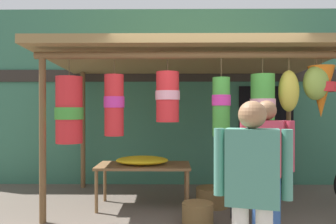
{
  "coord_description": "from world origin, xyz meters",
  "views": [
    {
      "loc": [
        -0.47,
        -4.57,
        1.53
      ],
      "look_at": [
        -0.53,
        1.08,
        1.48
      ],
      "focal_mm": 35.35,
      "sensor_mm": 36.0,
      "label": 1
    }
  ],
  "objects_px": {
    "display_table": "(144,168)",
    "flower_heap_on_table": "(143,160)",
    "wicker_basket_by_table": "(198,214)",
    "wicker_basket_spare": "(212,197)",
    "passerby_at_right": "(252,186)",
    "vendor_in_orange": "(266,161)",
    "folding_chair": "(251,186)"
  },
  "relations": [
    {
      "from": "wicker_basket_spare",
      "to": "vendor_in_orange",
      "type": "relative_size",
      "value": 0.31
    },
    {
      "from": "wicker_basket_by_table",
      "to": "wicker_basket_spare",
      "type": "distance_m",
      "value": 0.88
    },
    {
      "from": "flower_heap_on_table",
      "to": "wicker_basket_spare",
      "type": "xyz_separation_m",
      "value": [
        1.09,
        0.03,
        -0.58
      ]
    },
    {
      "from": "folding_chair",
      "to": "wicker_basket_by_table",
      "type": "height_order",
      "value": "folding_chair"
    },
    {
      "from": "display_table",
      "to": "wicker_basket_by_table",
      "type": "relative_size",
      "value": 3.48
    },
    {
      "from": "display_table",
      "to": "flower_heap_on_table",
      "type": "xyz_separation_m",
      "value": [
        -0.01,
        0.0,
        0.13
      ]
    },
    {
      "from": "wicker_basket_by_table",
      "to": "vendor_in_orange",
      "type": "height_order",
      "value": "vendor_in_orange"
    },
    {
      "from": "folding_chair",
      "to": "wicker_basket_spare",
      "type": "relative_size",
      "value": 1.68
    },
    {
      "from": "passerby_at_right",
      "to": "flower_heap_on_table",
      "type": "bearing_deg",
      "value": 112.23
    },
    {
      "from": "wicker_basket_spare",
      "to": "vendor_in_orange",
      "type": "distance_m",
      "value": 1.79
    },
    {
      "from": "flower_heap_on_table",
      "to": "wicker_basket_spare",
      "type": "height_order",
      "value": "flower_heap_on_table"
    },
    {
      "from": "flower_heap_on_table",
      "to": "vendor_in_orange",
      "type": "distance_m",
      "value": 2.14
    },
    {
      "from": "vendor_in_orange",
      "to": "folding_chair",
      "type": "bearing_deg",
      "value": 88.07
    },
    {
      "from": "flower_heap_on_table",
      "to": "folding_chair",
      "type": "bearing_deg",
      "value": -25.63
    },
    {
      "from": "folding_chair",
      "to": "passerby_at_right",
      "type": "height_order",
      "value": "passerby_at_right"
    },
    {
      "from": "folding_chair",
      "to": "vendor_in_orange",
      "type": "relative_size",
      "value": 0.52
    },
    {
      "from": "wicker_basket_by_table",
      "to": "folding_chair",
      "type": "bearing_deg",
      "value": 5.7
    },
    {
      "from": "folding_chair",
      "to": "display_table",
      "type": "bearing_deg",
      "value": 154.37
    },
    {
      "from": "wicker_basket_by_table",
      "to": "passerby_at_right",
      "type": "relative_size",
      "value": 0.26
    },
    {
      "from": "passerby_at_right",
      "to": "display_table",
      "type": "bearing_deg",
      "value": 112.08
    },
    {
      "from": "display_table",
      "to": "wicker_basket_spare",
      "type": "relative_size",
      "value": 2.89
    },
    {
      "from": "display_table",
      "to": "passerby_at_right",
      "type": "bearing_deg",
      "value": -67.92
    },
    {
      "from": "display_table",
      "to": "flower_heap_on_table",
      "type": "height_order",
      "value": "flower_heap_on_table"
    },
    {
      "from": "vendor_in_orange",
      "to": "wicker_basket_by_table",
      "type": "bearing_deg",
      "value": 134.66
    },
    {
      "from": "display_table",
      "to": "wicker_basket_spare",
      "type": "height_order",
      "value": "display_table"
    },
    {
      "from": "display_table",
      "to": "folding_chair",
      "type": "height_order",
      "value": "folding_chair"
    },
    {
      "from": "wicker_basket_spare",
      "to": "passerby_at_right",
      "type": "xyz_separation_m",
      "value": [
        -0.02,
        -2.65,
        0.79
      ]
    },
    {
      "from": "folding_chair",
      "to": "vendor_in_orange",
      "type": "height_order",
      "value": "vendor_in_orange"
    },
    {
      "from": "folding_chair",
      "to": "vendor_in_orange",
      "type": "distance_m",
      "value": 0.91
    },
    {
      "from": "wicker_basket_by_table",
      "to": "wicker_basket_spare",
      "type": "height_order",
      "value": "wicker_basket_spare"
    },
    {
      "from": "folding_chair",
      "to": "wicker_basket_spare",
      "type": "height_order",
      "value": "folding_chair"
    },
    {
      "from": "passerby_at_right",
      "to": "folding_chair",
      "type": "bearing_deg",
      "value": 76.56
    }
  ]
}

